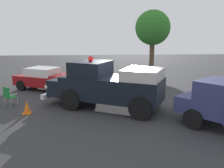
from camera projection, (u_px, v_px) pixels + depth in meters
name	position (u px, v px, depth m)	size (l,w,h in m)	color
ground_plane	(112.00, 106.00, 12.57)	(60.00, 60.00, 0.00)	#333335
vintage_fire_truck	(108.00, 85.00, 12.00)	(4.63, 6.29, 2.59)	black
classic_hot_rod	(47.00, 79.00, 16.06)	(3.57, 4.73, 1.46)	black
lawn_chair_near_truck	(76.00, 73.00, 19.30)	(0.58, 0.59, 1.02)	#B7BABF
lawn_chair_spare	(9.00, 95.00, 12.47)	(0.69, 0.68, 1.02)	#B7BABF
spectator_seated	(75.00, 72.00, 19.15)	(0.59, 0.46, 1.29)	#383842
oak_tree_left	(153.00, 28.00, 25.43)	(3.68, 3.68, 6.12)	brown
traffic_cone	(27.00, 107.00, 11.33)	(0.40, 0.40, 0.64)	orange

